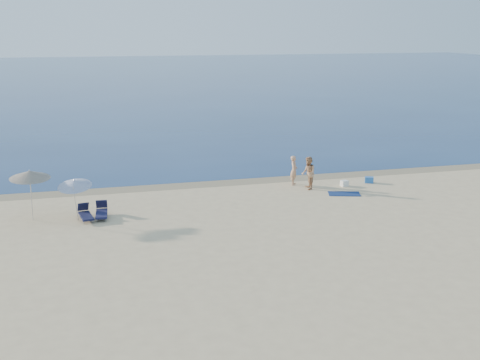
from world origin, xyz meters
name	(u,v)px	position (x,y,z in m)	size (l,w,h in m)	color
ground	(400,344)	(0.00, 0.00, 0.00)	(160.00, 160.00, 0.00)	#D1B88B
sea	(127,76)	(0.00, 100.00, 0.00)	(240.00, 160.00, 0.01)	#0D2651
wet_sand_strip	(235,182)	(0.00, 19.40, 0.00)	(240.00, 1.60, 0.00)	#847254
person_left	(294,170)	(3.16, 17.94, 0.86)	(0.63, 0.41, 1.72)	tan
person_right	(308,173)	(3.61, 16.81, 0.93)	(0.90, 0.70, 1.86)	tan
beach_towel	(344,194)	(5.16, 15.30, 0.01)	(1.72, 0.95, 0.03)	#0F204C
white_bag	(344,183)	(5.87, 16.88, 0.17)	(0.39, 0.33, 0.33)	silver
blue_cooler	(369,180)	(7.61, 17.22, 0.17)	(0.49, 0.35, 0.35)	blue
umbrella_near	(74,183)	(-9.07, 14.46, 1.77)	(2.02, 2.04, 2.11)	silver
umbrella_far	(30,175)	(-11.07, 14.95, 2.20)	(2.26, 2.28, 2.51)	silver
lounger_left	(86,214)	(-8.66, 14.31, 0.25)	(0.76, 1.65, 0.70)	black
lounger_right	(102,212)	(-7.91, 14.45, 0.27)	(0.64, 1.68, 0.73)	#141638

